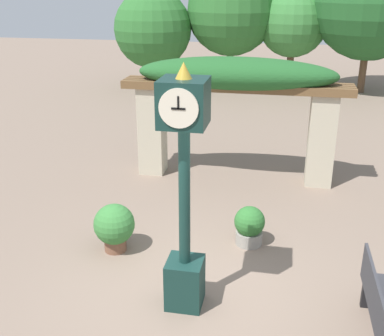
% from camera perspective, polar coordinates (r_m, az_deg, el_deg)
% --- Properties ---
extents(ground_plane, '(60.00, 60.00, 0.00)m').
position_cam_1_polar(ground_plane, '(7.11, 0.69, -14.45)').
color(ground_plane, '#7F6B5B').
extents(pedestal_clock, '(0.56, 0.61, 3.30)m').
position_cam_1_polar(pedestal_clock, '(6.03, -0.91, -2.66)').
color(pedestal_clock, '#14332D').
rests_on(pedestal_clock, ground).
extents(pergola, '(4.88, 1.15, 2.69)m').
position_cam_1_polar(pergola, '(10.37, 5.19, 9.19)').
color(pergola, '#BCB299').
rests_on(pergola, ground).
extents(potted_plant_near_right, '(0.51, 0.51, 0.68)m').
position_cam_1_polar(potted_plant_near_right, '(8.15, 6.82, -6.78)').
color(potted_plant_near_right, gray).
rests_on(potted_plant_near_right, ground).
extents(potted_plant_far_left, '(0.67, 0.67, 0.81)m').
position_cam_1_polar(potted_plant_far_left, '(7.96, -9.19, -6.80)').
color(potted_plant_far_left, brown).
rests_on(potted_plant_far_left, ground).
extents(park_bench, '(0.42, 1.66, 0.89)m').
position_cam_1_polar(park_bench, '(6.47, 21.61, -15.44)').
color(park_bench, '#38383D').
rests_on(park_bench, ground).
extents(tree_line, '(12.12, 4.36, 5.61)m').
position_cam_1_polar(tree_line, '(20.07, 11.20, 17.73)').
color(tree_line, brown).
rests_on(tree_line, ground).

